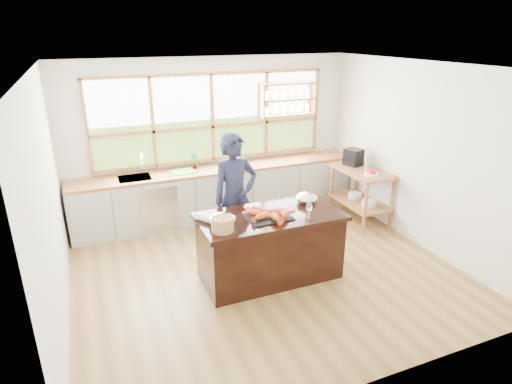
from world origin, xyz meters
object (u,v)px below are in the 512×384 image
island (270,246)px  wicker_basket (222,224)px  espresso_machine (353,157)px  cook (235,198)px

island → wicker_basket: wicker_basket is taller
island → espresso_machine: espresso_machine is taller
espresso_machine → wicker_basket: size_ratio=1.10×
espresso_machine → wicker_basket: espresso_machine is taller
island → espresso_machine: bearing=32.4°
island → cook: 0.86m
island → espresso_machine: 2.66m
cook → espresso_machine: 2.51m
cook → wicker_basket: size_ratio=6.97×
island → cook: (-0.22, 0.70, 0.46)m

